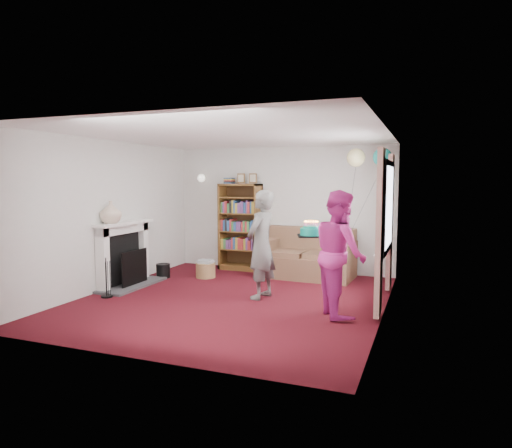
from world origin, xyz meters
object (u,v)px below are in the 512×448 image
at_px(bookcase, 241,227).
at_px(person_striped, 261,245).
at_px(birthday_cake, 311,232).
at_px(sofa, 307,259).
at_px(person_magenta, 340,253).

height_order(bookcase, person_striped, bookcase).
bearing_deg(bookcase, birthday_cake, -48.58).
bearing_deg(bookcase, sofa, -8.81).
relative_size(bookcase, person_magenta, 1.16).
distance_m(bookcase, person_striped, 2.37).
bearing_deg(sofa, person_striped, -95.27).
relative_size(person_striped, person_magenta, 0.98).
xyz_separation_m(bookcase, person_striped, (1.20, -2.05, -0.03)).
relative_size(sofa, birthday_cake, 4.70).
distance_m(bookcase, sofa, 1.58).
height_order(person_magenta, birthday_cake, person_magenta).
xyz_separation_m(bookcase, person_magenta, (2.51, -2.51, -0.02)).
xyz_separation_m(bookcase, sofa, (1.47, -0.23, -0.53)).
distance_m(person_striped, birthday_cake, 0.94).
distance_m(sofa, person_striped, 1.90).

